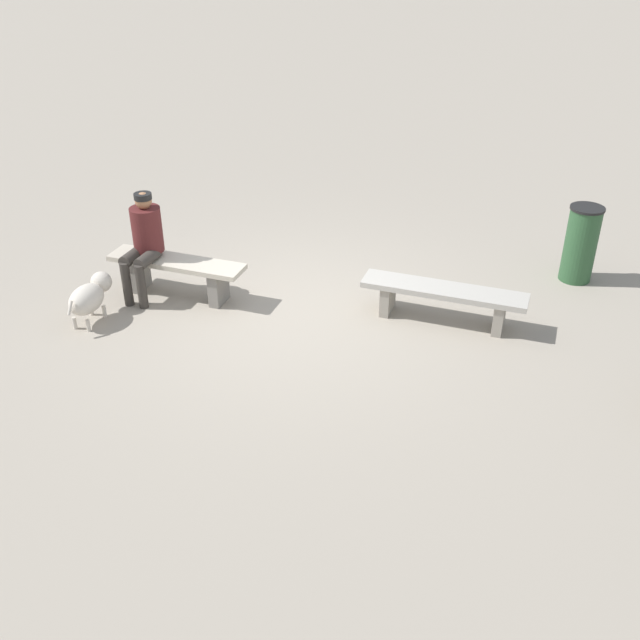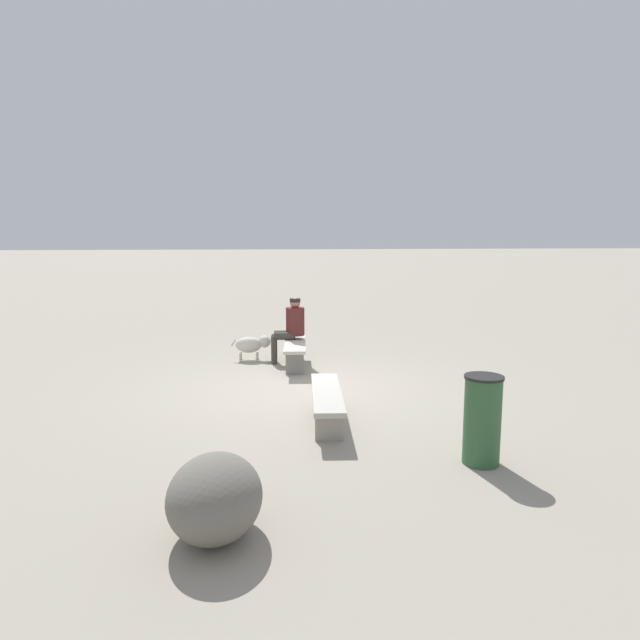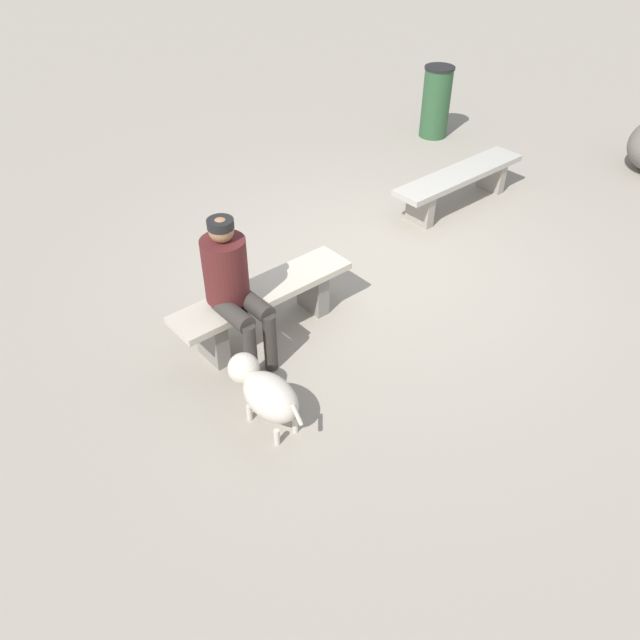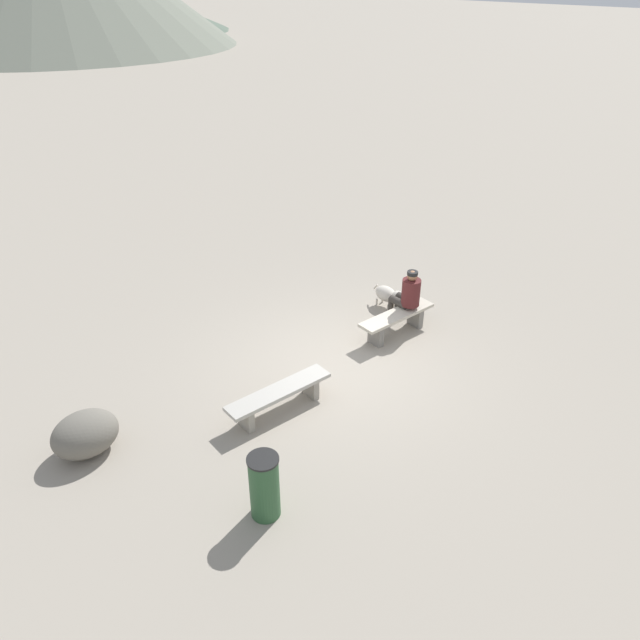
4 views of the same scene
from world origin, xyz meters
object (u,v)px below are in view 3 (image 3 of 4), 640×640
dog (265,391)px  seated_person (232,282)px  bench_right (264,302)px  trash_bin (436,102)px  bench_left (459,181)px

dog → seated_person: bearing=-22.0°
bench_right → seated_person: (0.35, 0.04, 0.41)m
bench_right → trash_bin: size_ratio=1.77×
bench_right → seated_person: bearing=13.5°
seated_person → trash_bin: seated_person is taller
bench_right → bench_left: bearing=-171.6°
bench_left → bench_right: 3.16m
dog → bench_right: bearing=-38.0°
bench_left → dog: (3.89, 0.88, -0.00)m
bench_right → dog: size_ratio=2.17×
bench_left → trash_bin: bearing=-130.7°
seated_person → trash_bin: bearing=-156.5°
trash_bin → dog: bearing=22.9°
dog → trash_bin: bearing=-62.3°
bench_left → dog: size_ratio=2.37×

